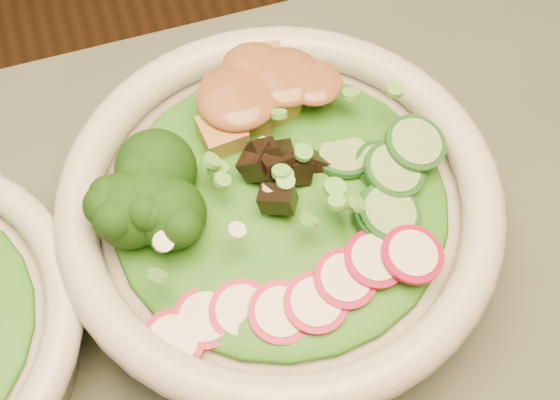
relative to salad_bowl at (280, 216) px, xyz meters
name	(u,v)px	position (x,y,z in m)	size (l,w,h in m)	color
salad_bowl	(280,216)	(0.00, 0.00, 0.00)	(0.29, 0.29, 0.08)	beige
lettuce_bed	(280,199)	(0.00, 0.00, 0.02)	(0.22, 0.22, 0.03)	#216515
broccoli_florets	(175,209)	(-0.07, 0.00, 0.04)	(0.09, 0.08, 0.05)	black
radish_slices	(312,294)	(0.00, -0.07, 0.03)	(0.12, 0.04, 0.02)	maroon
cucumber_slices	(387,169)	(0.07, -0.01, 0.04)	(0.08, 0.08, 0.04)	#87B966
mushroom_heap	(275,170)	(0.00, 0.01, 0.04)	(0.08, 0.08, 0.04)	black
tofu_cubes	(260,104)	(0.01, 0.07, 0.04)	(0.10, 0.06, 0.04)	olive
peanut_sauce	(260,91)	(0.01, 0.07, 0.05)	(0.08, 0.06, 0.02)	brown
scallion_garnish	(280,177)	(0.00, 0.00, 0.05)	(0.21, 0.21, 0.03)	#55AC3C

